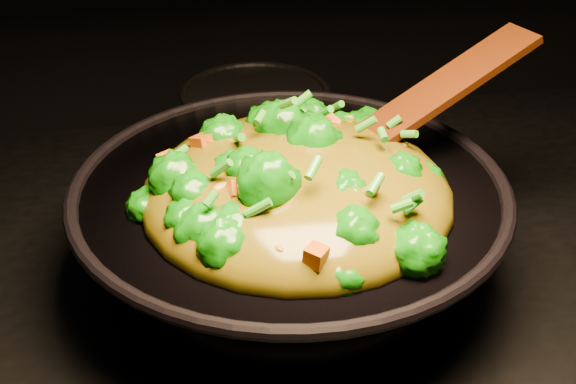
{
  "coord_description": "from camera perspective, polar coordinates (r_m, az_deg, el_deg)",
  "views": [
    {
      "loc": [
        -0.22,
        -0.66,
        1.44
      ],
      "look_at": [
        -0.09,
        0.01,
        1.02
      ],
      "focal_mm": 45.0,
      "sensor_mm": 36.0,
      "label": 1
    }
  ],
  "objects": [
    {
      "name": "spatula",
      "position": [
        0.82,
        9.25,
        6.12
      ],
      "size": [
        0.33,
        0.15,
        0.14
      ],
      "primitive_type": "cube",
      "rotation": [
        0.0,
        -0.38,
        0.3
      ],
      "color": "#381404",
      "rests_on": "wok"
    },
    {
      "name": "wok",
      "position": [
        0.82,
        0.13,
        -3.33
      ],
      "size": [
        0.57,
        0.57,
        0.13
      ],
      "primitive_type": null,
      "rotation": [
        0.0,
        0.0,
        -0.28
      ],
      "color": "black",
      "rests_on": "stovetop"
    },
    {
      "name": "back_pot",
      "position": [
        1.07,
        -2.54,
        5.26
      ],
      "size": [
        0.27,
        0.27,
        0.12
      ],
      "primitive_type": "cylinder",
      "rotation": [
        0.0,
        0.0,
        -0.36
      ],
      "color": "black",
      "rests_on": "stovetop"
    },
    {
      "name": "stir_fry",
      "position": [
        0.73,
        0.72,
        3.18
      ],
      "size": [
        0.42,
        0.42,
        0.11
      ],
      "primitive_type": null,
      "rotation": [
        0.0,
        0.0,
        -0.36
      ],
      "color": "#137608",
      "rests_on": "wok"
    }
  ]
}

